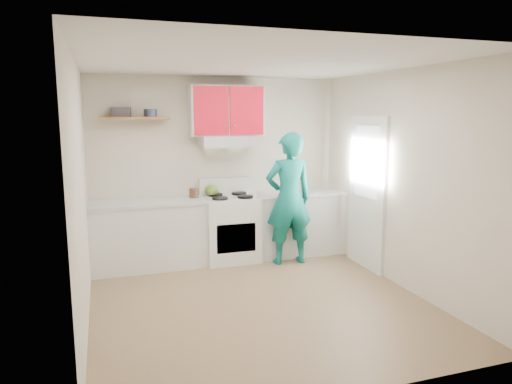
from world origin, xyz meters
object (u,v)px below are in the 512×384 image
object	(u,v)px
stove	(230,229)
kettle	(211,190)
crock	(194,194)
person	(289,199)
tin	(150,113)

from	to	relation	value
stove	kettle	size ratio (longest dim) A/B	4.78
crock	stove	bearing A→B (deg)	-9.43
kettle	person	xyz separation A→B (m)	(0.97, -0.53, -0.09)
tin	person	distance (m)	2.20
stove	person	distance (m)	0.95
tin	kettle	world-z (taller)	tin
person	stove	bearing A→B (deg)	-26.34
stove	kettle	distance (m)	0.61
crock	tin	bearing A→B (deg)	174.32
stove	person	size ratio (longest dim) A/B	0.50
stove	person	world-z (taller)	person
kettle	stove	bearing A→B (deg)	-54.89
kettle	person	size ratio (longest dim) A/B	0.11
tin	crock	distance (m)	1.24
stove	crock	world-z (taller)	crock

